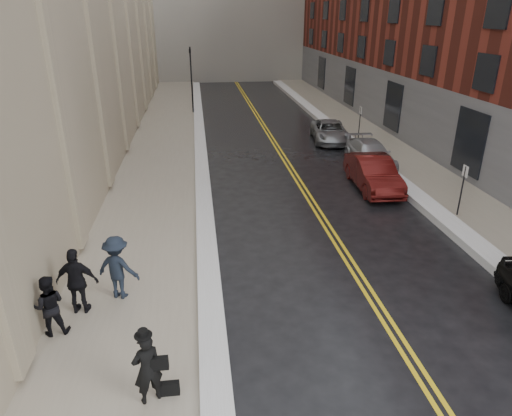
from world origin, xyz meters
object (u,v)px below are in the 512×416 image
object	(u,v)px
pedestrian_a	(49,306)
pedestrian_b	(118,267)
car_maroon	(373,173)
pedestrian_c	(77,281)
pedestrian_main	(147,369)
car_silver_far	(330,131)
car_silver_near	(370,154)

from	to	relation	value
pedestrian_a	pedestrian_b	distance (m)	2.07
car_maroon	pedestrian_c	world-z (taller)	pedestrian_c
pedestrian_main	car_silver_far	bearing A→B (deg)	-139.62
pedestrian_main	pedestrian_b	world-z (taller)	pedestrian_b
car_maroon	pedestrian_a	distance (m)	15.10
car_silver_near	car_silver_far	bearing A→B (deg)	98.92
pedestrian_main	pedestrian_a	world-z (taller)	pedestrian_main
pedestrian_main	pedestrian_b	distance (m)	4.17
car_silver_near	pedestrian_c	world-z (taller)	pedestrian_c
car_silver_far	pedestrian_b	size ratio (longest dim) A/B	2.43
car_silver_near	pedestrian_a	distance (m)	18.09
car_maroon	car_silver_near	size ratio (longest dim) A/B	1.01
car_silver_near	car_silver_far	size ratio (longest dim) A/B	0.99
car_silver_near	car_silver_far	distance (m)	5.36
car_silver_near	pedestrian_c	bearing A→B (deg)	-135.59
car_silver_near	pedestrian_b	xyz separation A→B (m)	(-11.54, -11.12, 0.44)
pedestrian_main	pedestrian_a	size ratio (longest dim) A/B	1.02
car_silver_far	pedestrian_c	bearing A→B (deg)	-117.57
pedestrian_a	pedestrian_c	size ratio (longest dim) A/B	0.86
car_silver_near	pedestrian_b	world-z (taller)	pedestrian_b
car_silver_far	pedestrian_a	distance (m)	21.70
car_maroon	pedestrian_c	bearing A→B (deg)	-141.28
car_maroon	pedestrian_b	world-z (taller)	pedestrian_b
car_maroon	pedestrian_b	distance (m)	13.06
car_maroon	pedestrian_a	world-z (taller)	pedestrian_a
pedestrian_b	pedestrian_c	distance (m)	1.13
car_maroon	car_silver_near	bearing A→B (deg)	73.87
pedestrian_a	pedestrian_c	world-z (taller)	pedestrian_c
car_silver_near	pedestrian_c	xyz separation A→B (m)	(-12.49, -11.73, 0.44)
car_maroon	pedestrian_main	xyz separation A→B (m)	(-9.29, -11.83, 0.23)
pedestrian_a	car_silver_far	bearing A→B (deg)	-134.37
car_silver_near	pedestrian_c	distance (m)	17.14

